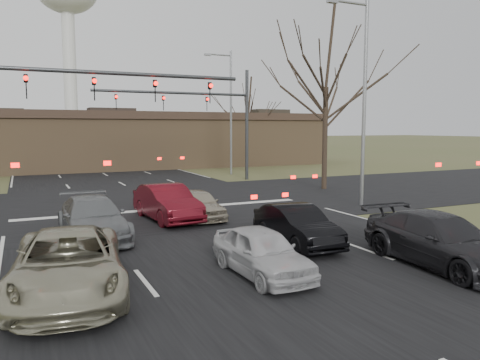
# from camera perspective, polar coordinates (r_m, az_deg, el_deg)

# --- Properties ---
(ground) EXTENTS (360.00, 360.00, 0.00)m
(ground) POSITION_cam_1_polar(r_m,az_deg,el_deg) (10.89, 11.47, -14.35)
(ground) COLOR #4C532C
(ground) RESTS_ON ground
(road_main) EXTENTS (14.00, 300.00, 0.02)m
(road_main) POSITION_cam_1_polar(r_m,az_deg,el_deg) (68.53, -19.93, 2.81)
(road_main) COLOR black
(road_main) RESTS_ON ground
(road_cross) EXTENTS (200.00, 14.00, 0.02)m
(road_cross) POSITION_cam_1_polar(r_m,az_deg,el_deg) (24.25, -10.13, -2.77)
(road_cross) COLOR black
(road_cross) RESTS_ON ground
(building) EXTENTS (42.40, 10.40, 5.30)m
(building) POSITION_cam_1_polar(r_m,az_deg,el_deg) (46.87, -15.13, 4.74)
(building) COLOR olive
(building) RESTS_ON ground
(water_tower) EXTENTS (15.00, 15.00, 44.50)m
(water_tower) POSITION_cam_1_polar(r_m,az_deg,el_deg) (132.55, -20.33, 19.81)
(water_tower) COLOR silver
(water_tower) RESTS_ON ground
(mast_arm_near) EXTENTS (12.12, 0.24, 8.00)m
(mast_arm_near) POSITION_cam_1_polar(r_m,az_deg,el_deg) (21.20, -22.92, 9.24)
(mast_arm_near) COLOR #383A3D
(mast_arm_near) RESTS_ON ground
(mast_arm_far) EXTENTS (11.12, 0.24, 8.00)m
(mast_arm_far) POSITION_cam_1_polar(r_m,az_deg,el_deg) (33.51, -3.54, 8.40)
(mast_arm_far) COLOR #383A3D
(mast_arm_far) RESTS_ON ground
(streetlight_right_near) EXTENTS (2.34, 0.25, 10.00)m
(streetlight_right_near) POSITION_cam_1_polar(r_m,az_deg,el_deg) (23.58, 14.62, 10.45)
(streetlight_right_near) COLOR gray
(streetlight_right_near) RESTS_ON ground
(streetlight_right_far) EXTENTS (2.34, 0.25, 10.00)m
(streetlight_right_far) POSITION_cam_1_polar(r_m,az_deg,el_deg) (38.43, -1.36, 9.00)
(streetlight_right_far) COLOR gray
(streetlight_right_far) RESTS_ON ground
(tree_right_near) EXTENTS (6.90, 6.90, 11.50)m
(tree_right_near) POSITION_cam_1_polar(r_m,az_deg,el_deg) (30.03, 10.54, 15.99)
(tree_right_near) COLOR black
(tree_right_near) RESTS_ON ground
(tree_right_far) EXTENTS (5.40, 5.40, 9.00)m
(tree_right_far) POSITION_cam_1_polar(r_m,az_deg,el_deg) (48.14, 1.03, 10.11)
(tree_right_far) COLOR black
(tree_right_far) RESTS_ON ground
(car_silver_suv) EXTENTS (3.05, 5.53, 1.47)m
(car_silver_suv) POSITION_cam_1_polar(r_m,az_deg,el_deg) (11.54, -20.24, -9.59)
(car_silver_suv) COLOR #9E9A80
(car_silver_suv) RESTS_ON ground
(car_white_sedan) EXTENTS (1.56, 3.73, 1.26)m
(car_white_sedan) POSITION_cam_1_polar(r_m,az_deg,el_deg) (12.30, 2.66, -8.71)
(car_white_sedan) COLOR #B8B8BA
(car_white_sedan) RESTS_ON ground
(car_black_hatch) EXTENTS (1.58, 4.03, 1.31)m
(car_black_hatch) POSITION_cam_1_polar(r_m,az_deg,el_deg) (15.46, 6.93, -5.53)
(car_black_hatch) COLOR black
(car_black_hatch) RESTS_ON ground
(car_charcoal_sedan) EXTENTS (2.28, 5.08, 1.45)m
(car_charcoal_sedan) POSITION_cam_1_polar(r_m,az_deg,el_deg) (14.22, 23.25, -6.78)
(car_charcoal_sedan) COLOR black
(car_charcoal_sedan) RESTS_ON ground
(car_grey_ahead) EXTENTS (2.11, 5.00, 1.44)m
(car_grey_ahead) POSITION_cam_1_polar(r_m,az_deg,el_deg) (17.01, -17.51, -4.46)
(car_grey_ahead) COLOR slate
(car_grey_ahead) RESTS_ON ground
(car_red_ahead) EXTENTS (1.93, 4.63, 1.49)m
(car_red_ahead) POSITION_cam_1_polar(r_m,az_deg,el_deg) (19.63, -8.88, -2.74)
(car_red_ahead) COLOR #540C14
(car_red_ahead) RESTS_ON ground
(car_silver_ahead) EXTENTS (1.50, 3.71, 1.26)m
(car_silver_ahead) POSITION_cam_1_polar(r_m,az_deg,el_deg) (19.77, -5.15, -2.96)
(car_silver_ahead) COLOR #A9A089
(car_silver_ahead) RESTS_ON ground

